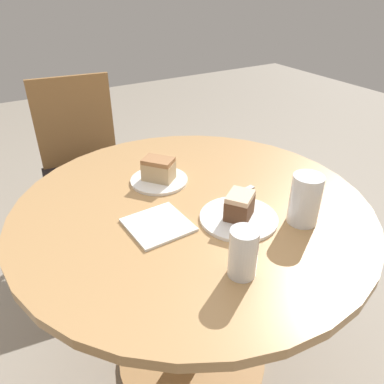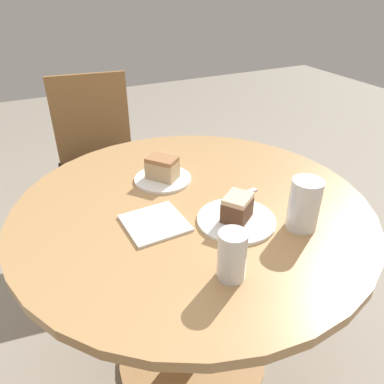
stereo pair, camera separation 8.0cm
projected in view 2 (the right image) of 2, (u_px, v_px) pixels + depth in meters
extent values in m
plane|color=gray|center=(192.00, 357.00, 1.51)|extent=(8.00, 8.00, 0.00)
cylinder|color=tan|center=(192.00, 355.00, 1.51)|extent=(0.58, 0.58, 0.03)
cylinder|color=tan|center=(192.00, 291.00, 1.33)|extent=(0.11, 0.11, 0.68)
cylinder|color=tan|center=(192.00, 207.00, 1.14)|extent=(1.08, 1.08, 0.03)
cylinder|color=olive|center=(74.00, 241.00, 1.83)|extent=(0.04, 0.04, 0.41)
cylinder|color=olive|center=(148.00, 226.00, 1.93)|extent=(0.04, 0.04, 0.41)
cylinder|color=olive|center=(70.00, 200.00, 2.15)|extent=(0.04, 0.04, 0.41)
cylinder|color=olive|center=(134.00, 190.00, 2.25)|extent=(0.04, 0.04, 0.41)
cube|color=black|center=(102.00, 177.00, 1.92)|extent=(0.47, 0.49, 0.03)
cube|color=olive|center=(91.00, 119.00, 1.97)|extent=(0.39, 0.07, 0.46)
cylinder|color=white|center=(236.00, 220.00, 1.05)|extent=(0.22, 0.22, 0.01)
cylinder|color=white|center=(163.00, 179.00, 1.26)|extent=(0.19, 0.19, 0.01)
cube|color=brown|center=(237.00, 210.00, 1.03)|extent=(0.11, 0.10, 0.06)
cube|color=beige|center=(238.00, 199.00, 1.01)|extent=(0.10, 0.10, 0.01)
cube|color=tan|center=(162.00, 170.00, 1.24)|extent=(0.11, 0.12, 0.06)
cube|color=#9E6B42|center=(162.00, 160.00, 1.22)|extent=(0.11, 0.12, 0.01)
cylinder|color=silver|center=(231.00, 263.00, 0.85)|extent=(0.06, 0.06, 0.08)
cylinder|color=white|center=(232.00, 256.00, 0.83)|extent=(0.07, 0.07, 0.12)
cylinder|color=silver|center=(303.00, 212.00, 1.01)|extent=(0.07, 0.07, 0.10)
cylinder|color=white|center=(304.00, 204.00, 1.00)|extent=(0.08, 0.08, 0.14)
cube|color=white|center=(155.00, 223.00, 1.04)|extent=(0.17, 0.17, 0.01)
cube|color=silver|center=(238.00, 196.00, 1.17)|extent=(0.15, 0.05, 0.00)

